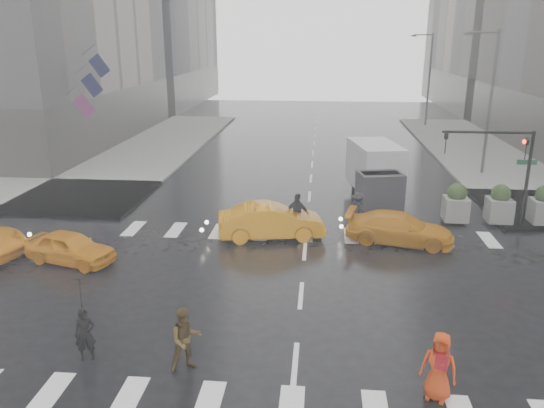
# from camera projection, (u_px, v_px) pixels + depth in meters

# --- Properties ---
(ground) EXTENTS (120.00, 120.00, 0.00)m
(ground) POSITION_uv_depth(u_px,v_px,m) (301.00, 295.00, 18.16)
(ground) COLOR black
(ground) RESTS_ON ground
(sidewalk_nw) EXTENTS (35.00, 35.00, 0.15)m
(sidewalk_nw) POSITION_uv_depth(u_px,v_px,m) (28.00, 166.00, 36.48)
(sidewalk_nw) COLOR slate
(sidewalk_nw) RESTS_ON ground
(road_markings) EXTENTS (18.00, 48.00, 0.01)m
(road_markings) POSITION_uv_depth(u_px,v_px,m) (301.00, 295.00, 18.16)
(road_markings) COLOR silver
(road_markings) RESTS_ON ground
(traffic_signal_pole) EXTENTS (4.45, 0.42, 4.50)m
(traffic_signal_pole) POSITION_uv_depth(u_px,v_px,m) (507.00, 159.00, 24.03)
(traffic_signal_pole) COLOR black
(traffic_signal_pole) RESTS_ON ground
(street_lamp_near) EXTENTS (2.15, 0.22, 9.00)m
(street_lamp_near) POSITION_uv_depth(u_px,v_px,m) (489.00, 97.00, 32.85)
(street_lamp_near) COLOR #59595B
(street_lamp_near) RESTS_ON ground
(street_lamp_far) EXTENTS (2.15, 0.22, 9.00)m
(street_lamp_far) POSITION_uv_depth(u_px,v_px,m) (428.00, 76.00, 51.87)
(street_lamp_far) COLOR #59595B
(street_lamp_far) RESTS_ON ground
(planter_west) EXTENTS (1.10, 1.10, 1.80)m
(planter_west) POSITION_uv_depth(u_px,v_px,m) (456.00, 203.00, 25.05)
(planter_west) COLOR slate
(planter_west) RESTS_ON ground
(planter_mid) EXTENTS (1.10, 1.10, 1.80)m
(planter_mid) POSITION_uv_depth(u_px,v_px,m) (500.00, 204.00, 24.88)
(planter_mid) COLOR slate
(planter_mid) RESTS_ON ground
(planter_east) EXTENTS (1.10, 1.10, 1.80)m
(planter_east) POSITION_uv_depth(u_px,v_px,m) (544.00, 205.00, 24.71)
(planter_east) COLOR slate
(planter_east) RESTS_ON ground
(flag_cluster) EXTENTS (2.87, 3.06, 4.69)m
(flag_cluster) POSITION_uv_depth(u_px,v_px,m) (88.00, 82.00, 35.39)
(flag_cluster) COLOR #59595B
(flag_cluster) RESTS_ON ground
(pedestrian_black) EXTENTS (1.23, 1.24, 2.43)m
(pedestrian_black) POSITION_uv_depth(u_px,v_px,m) (82.00, 305.00, 14.07)
(pedestrian_black) COLOR black
(pedestrian_black) RESTS_ON ground
(pedestrian_brown) EXTENTS (1.07, 0.99, 1.76)m
(pedestrian_brown) POSITION_uv_depth(u_px,v_px,m) (186.00, 339.00, 13.87)
(pedestrian_brown) COLOR #413017
(pedestrian_brown) RESTS_ON ground
(pedestrian_orange) EXTENTS (1.02, 0.87, 1.78)m
(pedestrian_orange) POSITION_uv_depth(u_px,v_px,m) (439.00, 366.00, 12.71)
(pedestrian_orange) COLOR #C0340D
(pedestrian_orange) RESTS_ON ground
(pedestrian_far_a) EXTENTS (1.26, 0.99, 1.88)m
(pedestrian_far_a) POSITION_uv_depth(u_px,v_px,m) (298.00, 214.00, 23.64)
(pedestrian_far_a) COLOR black
(pedestrian_far_a) RESTS_ON ground
(pedestrian_far_b) EXTENTS (1.16, 1.06, 1.58)m
(pedestrian_far_b) POSITION_uv_depth(u_px,v_px,m) (357.00, 209.00, 24.81)
(pedestrian_far_b) COLOR black
(pedestrian_far_b) RESTS_ON ground
(taxi_front) EXTENTS (3.93, 2.44, 1.25)m
(taxi_front) POSITION_uv_depth(u_px,v_px,m) (70.00, 247.00, 20.68)
(taxi_front) COLOR orange
(taxi_front) RESTS_ON ground
(taxi_mid) EXTENTS (4.85, 2.47, 1.52)m
(taxi_mid) POSITION_uv_depth(u_px,v_px,m) (271.00, 221.00, 23.22)
(taxi_mid) COLOR orange
(taxi_mid) RESTS_ON ground
(taxi_rear) EXTENTS (4.31, 2.64, 1.32)m
(taxi_rear) POSITION_uv_depth(u_px,v_px,m) (399.00, 228.00, 22.68)
(taxi_rear) COLOR orange
(taxi_rear) RESTS_ON ground
(box_truck) EXTENTS (2.17, 5.78, 3.07)m
(box_truck) POSITION_uv_depth(u_px,v_px,m) (376.00, 173.00, 27.96)
(box_truck) COLOR #BABABC
(box_truck) RESTS_ON ground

